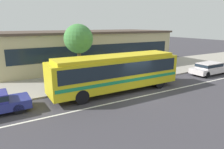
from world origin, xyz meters
TOP-DOWN VIEW (x-y plane):
  - ground_plane at (0.00, 0.00)m, footprint 120.00×120.00m
  - sidewalk_slab at (0.00, 6.53)m, footprint 60.00×8.00m
  - lane_stripe_center at (0.00, -0.80)m, footprint 56.00×0.16m
  - transit_bus at (-1.14, 1.18)m, footprint 10.66×2.50m
  - sedan_far_ahead at (10.48, 0.97)m, footprint 4.71×1.79m
  - pedestrian_waiting_near_sign at (3.66, 4.01)m, footprint 0.42×0.42m
  - pedestrian_walking_along_curb at (0.93, 3.03)m, footprint 0.43×0.43m
  - pedestrian_standing_by_tree at (-5.75, 4.05)m, footprint 0.37×0.37m
  - bus_stop_sign at (2.84, 3.06)m, footprint 0.08×0.44m
  - street_tree_near_stop at (-2.74, 5.05)m, footprint 2.58×2.58m
  - station_building at (1.17, 12.69)m, footprint 21.53×9.33m

SIDE VIEW (x-z plane):
  - ground_plane at x=0.00m, z-range 0.00..0.00m
  - lane_stripe_center at x=0.00m, z-range 0.00..0.01m
  - sidewalk_slab at x=0.00m, z-range 0.00..0.12m
  - sedan_far_ahead at x=10.48m, z-range 0.08..1.37m
  - pedestrian_waiting_near_sign at x=3.66m, z-range 0.26..1.91m
  - pedestrian_standing_by_tree at x=-5.75m, z-range 0.26..1.94m
  - pedestrian_walking_along_curb at x=0.93m, z-range 0.26..1.99m
  - transit_bus at x=-1.14m, z-range 0.24..3.16m
  - bus_stop_sign at x=2.84m, z-range 0.48..3.08m
  - station_building at x=1.17m, z-range 0.01..4.46m
  - street_tree_near_stop at x=-2.74m, z-range 1.38..6.57m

